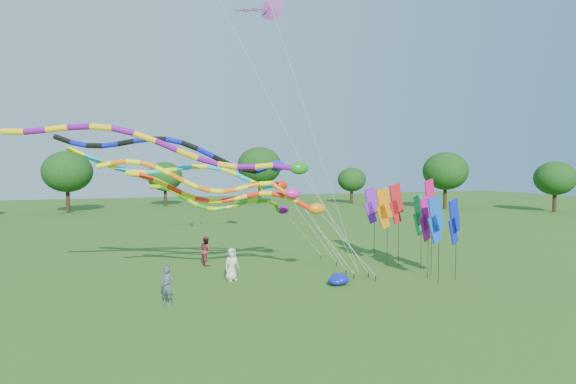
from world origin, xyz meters
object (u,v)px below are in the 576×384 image
object	(u,v)px
tube_kite_orange	(227,184)
blue_nylon_heap	(340,279)
person_b	(167,286)
person_a	(232,264)
person_c	(206,251)
tube_kite_red	(251,198)

from	to	relation	value
tube_kite_orange	blue_nylon_heap	world-z (taller)	tube_kite_orange
person_b	person_a	bearing A→B (deg)	83.55
person_a	person_c	distance (m)	4.43
tube_kite_red	blue_nylon_heap	distance (m)	6.27
blue_nylon_heap	person_a	distance (m)	5.82
person_b	person_c	bearing A→B (deg)	108.18
tube_kite_red	blue_nylon_heap	world-z (taller)	tube_kite_red
person_c	tube_kite_orange	bearing A→B (deg)	170.87
tube_kite_orange	person_a	xyz separation A→B (m)	(0.50, 1.29, -4.36)
blue_nylon_heap	person_a	world-z (taller)	person_a
tube_kite_red	tube_kite_orange	distance (m)	1.58
blue_nylon_heap	person_a	xyz separation A→B (m)	(-5.20, 2.54, 0.63)
blue_nylon_heap	person_a	size ratio (longest dim) A/B	0.83
person_a	tube_kite_red	bearing A→B (deg)	-69.02
tube_kite_red	person_a	distance (m)	3.80
tube_kite_orange	blue_nylon_heap	size ratio (longest dim) A/B	8.79
person_c	person_b	bearing A→B (deg)	148.45
tube_kite_orange	person_a	size ratio (longest dim) A/B	7.30
tube_kite_orange	blue_nylon_heap	xyz separation A→B (m)	(5.70, -1.25, -4.99)
tube_kite_orange	blue_nylon_heap	bearing A→B (deg)	-6.81
person_a	blue_nylon_heap	bearing A→B (deg)	-46.61
tube_kite_red	blue_nylon_heap	size ratio (longest dim) A/B	8.49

